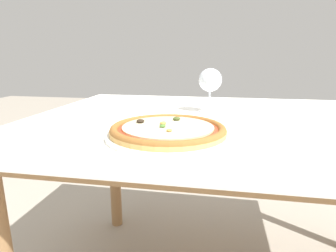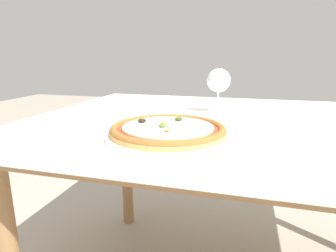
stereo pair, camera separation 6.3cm
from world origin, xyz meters
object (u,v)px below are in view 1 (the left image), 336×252
at_px(pizza_plate, 168,131).
at_px(fork, 47,136).
at_px(dining_table, 233,141).
at_px(wine_glass_far_left, 210,81).

relative_size(pizza_plate, fork, 1.96).
xyz_separation_m(dining_table, wine_glass_far_left, (-0.09, 0.12, 0.20)).
bearing_deg(wine_glass_far_left, dining_table, -53.35).
bearing_deg(fork, dining_table, 30.81).
relative_size(fork, wine_glass_far_left, 1.02).
relative_size(dining_table, wine_glass_far_left, 8.59).
relative_size(pizza_plate, wine_glass_far_left, 2.00).
relative_size(dining_table, fork, 8.43).
distance_m(dining_table, pizza_plate, 0.32).
bearing_deg(pizza_plate, wine_glass_far_left, 75.44).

